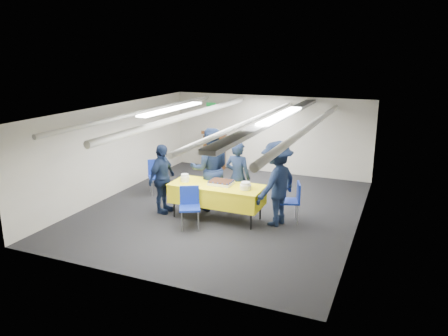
{
  "coord_description": "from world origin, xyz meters",
  "views": [
    {
      "loc": [
        3.74,
        -8.83,
        3.6
      ],
      "look_at": [
        0.09,
        -0.2,
        1.05
      ],
      "focal_mm": 35.0,
      "sensor_mm": 36.0,
      "label": 1
    }
  ],
  "objects_px": {
    "chair_right": "(293,198)",
    "sailor_c": "(162,179)",
    "serving_table": "(217,194)",
    "sailor_b": "(210,169)",
    "sheet_cake": "(221,182)",
    "chair_near": "(190,203)",
    "sailor_a": "(238,177)",
    "podium": "(215,150)",
    "sailor_d": "(276,184)",
    "chair_left": "(157,173)"
  },
  "relations": [
    {
      "from": "chair_near",
      "to": "sailor_a",
      "type": "relative_size",
      "value": 0.53
    },
    {
      "from": "sheet_cake",
      "to": "sailor_a",
      "type": "distance_m",
      "value": 0.5
    },
    {
      "from": "sheet_cake",
      "to": "sailor_c",
      "type": "height_order",
      "value": "sailor_c"
    },
    {
      "from": "chair_left",
      "to": "sailor_c",
      "type": "xyz_separation_m",
      "value": [
        0.86,
        -1.15,
        0.26
      ]
    },
    {
      "from": "sheet_cake",
      "to": "podium",
      "type": "bearing_deg",
      "value": 116.2
    },
    {
      "from": "sailor_b",
      "to": "sailor_d",
      "type": "xyz_separation_m",
      "value": [
        1.67,
        -0.33,
        -0.05
      ]
    },
    {
      "from": "sheet_cake",
      "to": "podium",
      "type": "distance_m",
      "value": 3.98
    },
    {
      "from": "chair_left",
      "to": "sailor_b",
      "type": "bearing_deg",
      "value": -16.05
    },
    {
      "from": "podium",
      "to": "sailor_d",
      "type": "xyz_separation_m",
      "value": [
        2.96,
        -3.45,
        0.29
      ]
    },
    {
      "from": "sheet_cake",
      "to": "chair_right",
      "type": "bearing_deg",
      "value": 15.35
    },
    {
      "from": "chair_left",
      "to": "sailor_a",
      "type": "relative_size",
      "value": 0.53
    },
    {
      "from": "podium",
      "to": "sailor_a",
      "type": "bearing_deg",
      "value": -57.71
    },
    {
      "from": "podium",
      "to": "sailor_b",
      "type": "xyz_separation_m",
      "value": [
        1.29,
        -3.12,
        0.34
      ]
    },
    {
      "from": "chair_right",
      "to": "sailor_c",
      "type": "bearing_deg",
      "value": -167.93
    },
    {
      "from": "sheet_cake",
      "to": "sailor_d",
      "type": "height_order",
      "value": "sailor_d"
    },
    {
      "from": "chair_left",
      "to": "sailor_d",
      "type": "height_order",
      "value": "sailor_d"
    },
    {
      "from": "serving_table",
      "to": "podium",
      "type": "height_order",
      "value": "podium"
    },
    {
      "from": "sheet_cake",
      "to": "sailor_b",
      "type": "bearing_deg",
      "value": 136.08
    },
    {
      "from": "sailor_b",
      "to": "chair_near",
      "type": "bearing_deg",
      "value": 65.46
    },
    {
      "from": "serving_table",
      "to": "sailor_b",
      "type": "distance_m",
      "value": 0.75
    },
    {
      "from": "chair_right",
      "to": "podium",
      "type": "bearing_deg",
      "value": 136.0
    },
    {
      "from": "chair_right",
      "to": "sailor_b",
      "type": "height_order",
      "value": "sailor_b"
    },
    {
      "from": "serving_table",
      "to": "chair_left",
      "type": "relative_size",
      "value": 2.35
    },
    {
      "from": "serving_table",
      "to": "sheet_cake",
      "type": "height_order",
      "value": "sheet_cake"
    },
    {
      "from": "podium",
      "to": "sailor_b",
      "type": "bearing_deg",
      "value": -67.48
    },
    {
      "from": "podium",
      "to": "sailor_b",
      "type": "distance_m",
      "value": 3.4
    },
    {
      "from": "sailor_b",
      "to": "sailor_c",
      "type": "distance_m",
      "value": 1.12
    },
    {
      "from": "sailor_c",
      "to": "chair_near",
      "type": "bearing_deg",
      "value": -116.39
    },
    {
      "from": "chair_right",
      "to": "chair_left",
      "type": "xyz_separation_m",
      "value": [
        -3.73,
        0.54,
        0.0
      ]
    },
    {
      "from": "sailor_c",
      "to": "chair_left",
      "type": "bearing_deg",
      "value": 39.46
    },
    {
      "from": "chair_right",
      "to": "sailor_a",
      "type": "relative_size",
      "value": 0.53
    },
    {
      "from": "chair_near",
      "to": "sailor_c",
      "type": "distance_m",
      "value": 1.14
    },
    {
      "from": "chair_left",
      "to": "sheet_cake",
      "type": "bearing_deg",
      "value": -23.17
    },
    {
      "from": "podium",
      "to": "sailor_c",
      "type": "bearing_deg",
      "value": -84.04
    },
    {
      "from": "sheet_cake",
      "to": "podium",
      "type": "height_order",
      "value": "podium"
    },
    {
      "from": "sailor_a",
      "to": "chair_right",
      "type": "bearing_deg",
      "value": -176.77
    },
    {
      "from": "chair_left",
      "to": "sailor_a",
      "type": "bearing_deg",
      "value": -11.63
    },
    {
      "from": "serving_table",
      "to": "sailor_c",
      "type": "relative_size",
      "value": 1.29
    },
    {
      "from": "sailor_a",
      "to": "sailor_c",
      "type": "height_order",
      "value": "sailor_a"
    },
    {
      "from": "sheet_cake",
      "to": "podium",
      "type": "relative_size",
      "value": 0.41
    },
    {
      "from": "chair_near",
      "to": "sailor_b",
      "type": "relative_size",
      "value": 0.46
    },
    {
      "from": "sailor_b",
      "to": "sheet_cake",
      "type": "bearing_deg",
      "value": 108.19
    },
    {
      "from": "podium",
      "to": "chair_right",
      "type": "height_order",
      "value": "podium"
    },
    {
      "from": "chair_near",
      "to": "sailor_a",
      "type": "bearing_deg",
      "value": 62.96
    },
    {
      "from": "sheet_cake",
      "to": "chair_left",
      "type": "bearing_deg",
      "value": 156.83
    },
    {
      "from": "podium",
      "to": "sailor_c",
      "type": "distance_m",
      "value": 3.79
    },
    {
      "from": "serving_table",
      "to": "sailor_c",
      "type": "height_order",
      "value": "sailor_c"
    },
    {
      "from": "serving_table",
      "to": "sailor_a",
      "type": "height_order",
      "value": "sailor_a"
    },
    {
      "from": "sailor_d",
      "to": "chair_left",
      "type": "bearing_deg",
      "value": -84.13
    },
    {
      "from": "serving_table",
      "to": "sheet_cake",
      "type": "relative_size",
      "value": 3.96
    }
  ]
}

